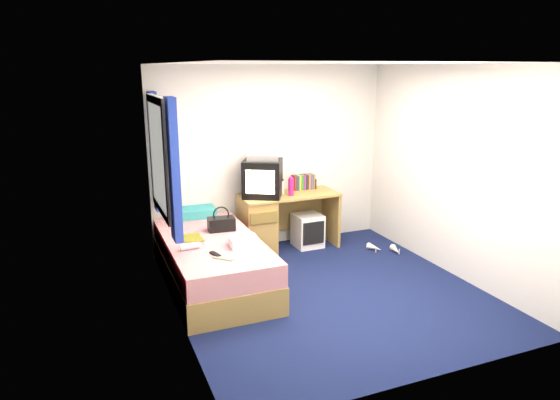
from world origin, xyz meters
name	(u,v)px	position (x,y,z in m)	size (l,w,h in m)	color
ground	(327,292)	(0.00, 0.00, 0.00)	(3.40, 3.40, 0.00)	#0C1438
room_shell	(330,160)	(0.00, 0.00, 1.45)	(3.40, 3.40, 3.40)	white
bed	(213,262)	(-1.10, 0.64, 0.27)	(1.01, 2.00, 0.54)	#AE8B48
pillow	(194,212)	(-1.09, 1.56, 0.60)	(0.53, 0.33, 0.11)	blue
desk	(269,221)	(-0.13, 1.44, 0.41)	(1.30, 0.55, 0.75)	#AE8B48
storage_cube	(308,230)	(0.41, 1.39, 0.22)	(0.36, 0.36, 0.45)	white
crt_tv	(263,178)	(-0.21, 1.44, 0.99)	(0.63, 0.62, 0.48)	black
vcr	(262,157)	(-0.21, 1.44, 1.26)	(0.39, 0.28, 0.08)	#B7B7B9
book_row	(303,182)	(0.44, 1.60, 0.85)	(0.31, 0.13, 0.20)	maroon
picture_frame	(315,183)	(0.60, 1.58, 0.82)	(0.02, 0.12, 0.14)	#312110
pink_water_bottle	(291,187)	(0.14, 1.34, 0.86)	(0.07, 0.07, 0.22)	#D21D79
aerosol_can	(283,187)	(0.08, 1.47, 0.84)	(0.05, 0.05, 0.18)	white
handbag	(221,223)	(-0.92, 0.90, 0.62)	(0.32, 0.20, 0.29)	black
towel	(244,241)	(-0.84, 0.31, 0.59)	(0.29, 0.24, 0.10)	white
magazine	(192,238)	(-1.30, 0.74, 0.55)	(0.21, 0.28, 0.01)	yellow
water_bottle	(190,246)	(-1.39, 0.42, 0.58)	(0.07, 0.07, 0.20)	silver
colour_swatch_fan	(224,258)	(-1.14, 0.03, 0.55)	(0.22, 0.06, 0.01)	gold
remote_control	(215,254)	(-1.19, 0.16, 0.55)	(0.05, 0.16, 0.02)	black
window_assembly	(162,159)	(-1.55, 0.90, 1.42)	(0.11, 1.42, 1.40)	silver
white_heels	(385,249)	(1.27, 0.79, 0.04)	(0.36, 0.41, 0.09)	silver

